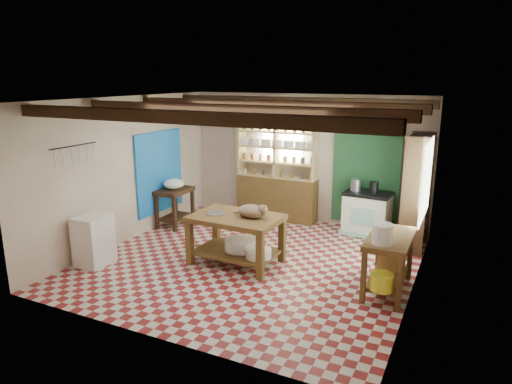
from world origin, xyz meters
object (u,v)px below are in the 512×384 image
at_px(prep_table, 175,207).
at_px(right_counter, 388,264).
at_px(stove, 367,213).
at_px(work_table, 236,239).
at_px(white_cabinet, 94,240).
at_px(cat, 251,211).

xyz_separation_m(prep_table, right_counter, (4.38, -1.10, 0.02)).
bearing_deg(right_counter, stove, 108.84).
bearing_deg(stove, right_counter, -66.14).
distance_m(work_table, prep_table, 2.30).
bearing_deg(work_table, right_counter, 2.23).
bearing_deg(white_cabinet, right_counter, 11.57).
distance_m(stove, prep_table, 3.77).
relative_size(prep_table, white_cabinet, 0.95).
bearing_deg(work_table, white_cabinet, -151.57).
bearing_deg(white_cabinet, work_table, 24.98).
distance_m(right_counter, cat, 2.18).
xyz_separation_m(work_table, prep_table, (-2.00, 1.14, -0.01)).
height_order(stove, cat, cat).
height_order(prep_table, right_counter, right_counter).
height_order(work_table, cat, cat).
bearing_deg(work_table, stove, 56.98).
bearing_deg(cat, stove, 50.96).
relative_size(prep_table, cat, 1.74).
distance_m(white_cabinet, cat, 2.56).
xyz_separation_m(work_table, cat, (0.25, 0.04, 0.50)).
xyz_separation_m(stove, right_counter, (0.80, -2.27, -0.01)).
bearing_deg(prep_table, right_counter, -15.42).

